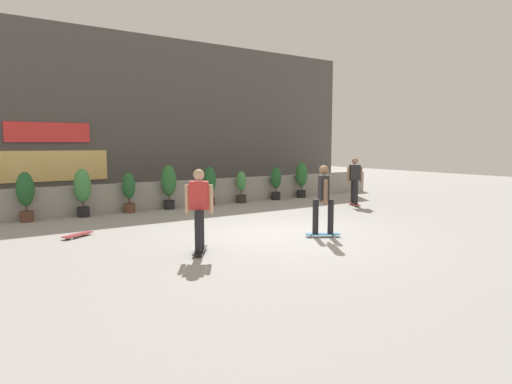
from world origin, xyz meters
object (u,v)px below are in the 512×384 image
Objects in this scene: skater_by_wall_left at (323,197)px; skater_mid_plaza at (355,179)px; potted_plant_1 at (82,189)px; skateboard_near_camera at (78,235)px; potted_plant_0 at (25,193)px; potted_plant_4 at (210,184)px; potted_plant_2 at (129,191)px; skater_foreground at (199,207)px; potted_plant_5 at (241,186)px; potted_plant_6 at (276,182)px; potted_plant_7 at (301,177)px; potted_plant_3 at (169,184)px.

skater_by_wall_left and skater_mid_plaza have the same top height.
skateboard_near_camera is (-0.82, -2.98, -0.78)m from potted_plant_1.
potted_plant_0 is 1.02× the size of potted_plant_4.
skater_by_wall_left is at bearing -67.48° from potted_plant_2.
potted_plant_2 is at bearing 0.00° from potted_plant_1.
potted_plant_0 is 0.84× the size of skater_foreground.
skateboard_near_camera is (-6.47, -2.98, -0.56)m from potted_plant_5.
potted_plant_1 is 0.86× the size of skater_by_wall_left.
potted_plant_6 is 1.31m from potted_plant_7.
skater_foreground is (2.38, -6.00, 0.13)m from potted_plant_0.
skateboard_near_camera is at bearing 118.94° from skater_foreground.
potted_plant_5 is 0.91× the size of potted_plant_6.
potted_plant_0 reaches higher than potted_plant_6.
potted_plant_4 is at bearing 180.00° from potted_plant_7.
skater_mid_plaza is (7.18, -2.88, 0.23)m from potted_plant_2.
potted_plant_1 is at bearing 180.00° from potted_plant_5.
skater_foreground is at bearing 175.99° from skater_by_wall_left.
potted_plant_3 is at bearing -180.00° from potted_plant_5.
potted_plant_5 is 4.13m from skater_mid_plaza.
skater_by_wall_left is 2.15× the size of skateboard_near_camera.
skater_foreground reaches higher than potted_plant_3.
skater_by_wall_left is at bearing -126.39° from potted_plant_7.
potted_plant_6 is at bearing 0.00° from potted_plant_1.
skater_by_wall_left is (2.58, -6.22, 0.23)m from potted_plant_2.
skater_by_wall_left is 5.69m from skater_mid_plaza.
skater_mid_plaza is (0.03, -2.88, 0.11)m from potted_plant_7.
potted_plant_1 is at bearing 180.00° from potted_plant_6.
potted_plant_7 reaches higher than potted_plant_6.
skater_by_wall_left is (-4.58, -6.22, 0.11)m from potted_plant_7.
potted_plant_3 is 5.80m from potted_plant_7.
potted_plant_5 is (7.18, 0.00, -0.19)m from potted_plant_0.
skater_mid_plaza reaches higher than potted_plant_2.
potted_plant_3 is (4.30, 0.00, 0.05)m from potted_plant_0.
skater_foreground is at bearing -95.31° from potted_plant_2.
potted_plant_0 is 1.53m from potted_plant_1.
potted_plant_7 reaches higher than potted_plant_0.
potted_plant_4 is (2.91, 0.00, 0.08)m from potted_plant_2.
skater_mid_plaza is (4.27, -2.88, 0.15)m from potted_plant_4.
potted_plant_5 is at bearing 74.99° from skater_by_wall_left.
potted_plant_1 is 6.06m from skater_foreground.
potted_plant_3 is 0.88× the size of skater_mid_plaza.
skater_mid_plaza is (7.74, 3.12, 0.00)m from skater_foreground.
potted_plant_1 reaches higher than potted_plant_2.
potted_plant_5 is 0.70× the size of skater_foreground.
potted_plant_1 reaches higher than potted_plant_6.
potted_plant_6 is 3.18m from skater_mid_plaza.
potted_plant_6 is at bearing 0.00° from potted_plant_5.
potted_plant_3 is 1.15× the size of potted_plant_6.
skater_foreground is at bearing -61.06° from skateboard_near_camera.
skater_foreground reaches higher than skateboard_near_camera.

